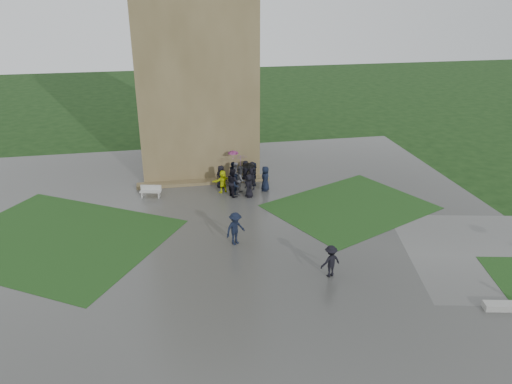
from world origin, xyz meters
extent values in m
plane|color=black|center=(0.00, 0.00, 0.00)|extent=(120.00, 120.00, 0.00)
cube|color=#373735|center=(0.00, 2.00, 0.01)|extent=(34.00, 34.00, 0.02)
cube|color=#163613|center=(-8.50, 4.00, 0.03)|extent=(14.10, 13.46, 0.01)
cube|color=#163613|center=(8.50, 5.00, 0.03)|extent=(11.12, 10.15, 0.01)
cube|color=brown|center=(0.00, 15.00, 9.00)|extent=(8.00, 8.00, 18.00)
cube|color=brown|center=(0.00, 10.60, 0.13)|extent=(9.00, 0.80, 0.22)
cube|color=#A3A39F|center=(-3.56, 8.82, 0.41)|extent=(1.40, 0.69, 0.05)
cube|color=#A3A39F|center=(-4.08, 8.94, 0.21)|extent=(0.15, 0.36, 0.38)
cube|color=#A3A39F|center=(-3.03, 8.70, 0.21)|extent=(0.15, 0.36, 0.38)
cube|color=#A3A39F|center=(-3.51, 9.01, 0.62)|extent=(1.32, 0.34, 0.36)
imported|color=black|center=(3.06, 8.97, 0.97)|extent=(0.79, 0.82, 1.90)
imported|color=black|center=(3.30, 9.71, 0.82)|extent=(0.55, 1.50, 1.61)
imported|color=black|center=(2.89, 10.42, 0.77)|extent=(0.87, 0.88, 1.51)
imported|color=#414247|center=(2.07, 9.80, 0.84)|extent=(0.58, 0.70, 1.64)
imported|color=black|center=(2.03, 10.28, 0.78)|extent=(0.69, 0.85, 1.52)
imported|color=black|center=(1.09, 9.63, 0.80)|extent=(0.92, 0.87, 1.55)
imported|color=#C9D90C|center=(1.11, 8.79, 0.78)|extent=(1.50, 0.98, 1.52)
imported|color=black|center=(1.68, 8.11, 0.94)|extent=(0.77, 1.01, 1.84)
imported|color=black|center=(1.86, 8.07, 0.77)|extent=(0.82, 0.81, 1.51)
imported|color=#414247|center=(2.24, 8.44, 0.96)|extent=(0.81, 1.04, 1.88)
imported|color=black|center=(2.65, 7.74, 0.79)|extent=(0.72, 0.87, 1.54)
imported|color=black|center=(3.90, 8.58, 0.86)|extent=(0.79, 0.95, 1.67)
imported|color=#BA4C9F|center=(2.03, 10.28, 2.06)|extent=(0.70, 0.70, 0.61)
imported|color=#653084|center=(2.24, 8.44, 2.14)|extent=(1.03, 1.03, 0.95)
imported|color=black|center=(2.65, 7.74, 1.98)|extent=(0.82, 0.82, 0.72)
imported|color=black|center=(0.86, 1.71, 0.92)|extent=(1.30, 1.11, 1.79)
imported|color=black|center=(4.74, -2.20, 0.81)|extent=(1.13, 0.81, 1.58)
camera|label=1|loc=(-2.43, -21.28, 12.77)|focal=35.00mm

